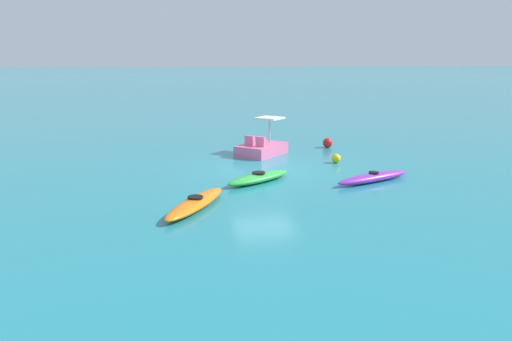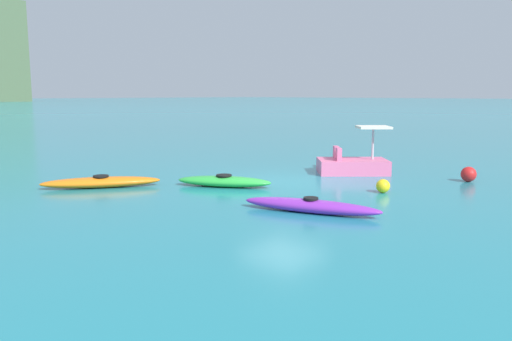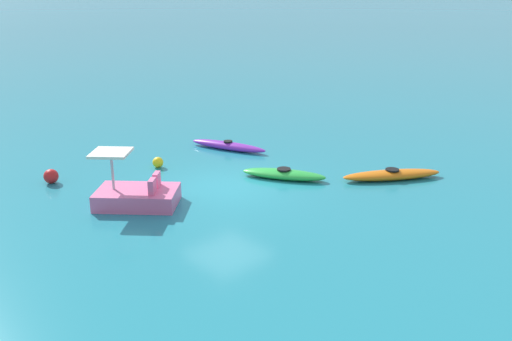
{
  "view_description": "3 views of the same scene",
  "coord_description": "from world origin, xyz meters",
  "px_view_note": "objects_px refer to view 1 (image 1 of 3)",
  "views": [
    {
      "loc": [
        -18.42,
        4.83,
        4.3
      ],
      "look_at": [
        -3.02,
        1.09,
        0.68
      ],
      "focal_mm": 34.01,
      "sensor_mm": 36.0,
      "label": 1
    },
    {
      "loc": [
        -12.48,
        -10.59,
        2.8
      ],
      "look_at": [
        -0.32,
        0.94,
        0.3
      ],
      "focal_mm": 36.06,
      "sensor_mm": 36.0,
      "label": 2
    },
    {
      "loc": [
        11.07,
        13.11,
        6.29
      ],
      "look_at": [
        -1.09,
        0.27,
        0.39
      ],
      "focal_mm": 38.71,
      "sensor_mm": 36.0,
      "label": 3
    }
  ],
  "objects_px": {
    "kayak_orange": "(196,203)",
    "pedal_boat_pink": "(262,148)",
    "kayak_purple": "(373,177)",
    "buoy_red": "(328,143)",
    "kayak_green": "(259,178)",
    "buoy_yellow": "(336,158)"
  },
  "relations": [
    {
      "from": "pedal_boat_pink",
      "to": "buoy_yellow",
      "type": "xyz_separation_m",
      "value": [
        -2.52,
        -2.64,
        -0.14
      ]
    },
    {
      "from": "kayak_orange",
      "to": "kayak_green",
      "type": "bearing_deg",
      "value": -44.34
    },
    {
      "from": "kayak_purple",
      "to": "kayak_orange",
      "type": "bearing_deg",
      "value": 104.42
    },
    {
      "from": "kayak_green",
      "to": "kayak_purple",
      "type": "bearing_deg",
      "value": -103.2
    },
    {
      "from": "kayak_orange",
      "to": "pedal_boat_pink",
      "type": "relative_size",
      "value": 1.2
    },
    {
      "from": "kayak_purple",
      "to": "pedal_boat_pink",
      "type": "xyz_separation_m",
      "value": [
        5.92,
        2.65,
        0.17
      ]
    },
    {
      "from": "pedal_boat_pink",
      "to": "buoy_yellow",
      "type": "height_order",
      "value": "pedal_boat_pink"
    },
    {
      "from": "pedal_boat_pink",
      "to": "kayak_green",
      "type": "bearing_deg",
      "value": 164.45
    },
    {
      "from": "pedal_boat_pink",
      "to": "buoy_yellow",
      "type": "distance_m",
      "value": 3.65
    },
    {
      "from": "kayak_green",
      "to": "buoy_red",
      "type": "bearing_deg",
      "value": -40.11
    },
    {
      "from": "buoy_yellow",
      "to": "kayak_green",
      "type": "bearing_deg",
      "value": 121.32
    },
    {
      "from": "kayak_orange",
      "to": "buoy_red",
      "type": "xyz_separation_m",
      "value": [
        8.66,
        -7.65,
        0.08
      ]
    },
    {
      "from": "kayak_purple",
      "to": "kayak_orange",
      "type": "xyz_separation_m",
      "value": [
        -1.71,
        6.63,
        0.0
      ]
    },
    {
      "from": "kayak_purple",
      "to": "buoy_red",
      "type": "relative_size",
      "value": 6.95
    },
    {
      "from": "kayak_purple",
      "to": "pedal_boat_pink",
      "type": "distance_m",
      "value": 6.49
    },
    {
      "from": "kayak_green",
      "to": "buoy_red",
      "type": "height_order",
      "value": "buoy_red"
    },
    {
      "from": "kayak_orange",
      "to": "kayak_purple",
      "type": "bearing_deg",
      "value": -75.58
    },
    {
      "from": "kayak_orange",
      "to": "buoy_yellow",
      "type": "relative_size",
      "value": 8.48
    },
    {
      "from": "kayak_orange",
      "to": "pedal_boat_pink",
      "type": "height_order",
      "value": "pedal_boat_pink"
    },
    {
      "from": "kayak_purple",
      "to": "buoy_yellow",
      "type": "distance_m",
      "value": 3.39
    },
    {
      "from": "kayak_purple",
      "to": "kayak_orange",
      "type": "distance_m",
      "value": 6.85
    },
    {
      "from": "kayak_green",
      "to": "buoy_yellow",
      "type": "height_order",
      "value": "buoy_yellow"
    }
  ]
}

